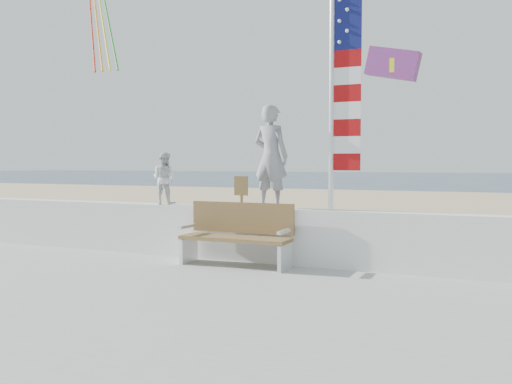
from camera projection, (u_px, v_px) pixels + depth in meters
ground at (189, 298)px, 7.30m from camera, size 220.00×220.00×0.00m
sand at (350, 225)px, 15.54m from camera, size 90.00×40.00×0.08m
seawall at (250, 234)px, 9.10m from camera, size 30.00×0.35×0.90m
adult at (271, 157)px, 8.88m from camera, size 0.68×0.51×1.69m
child at (164, 178)px, 9.73m from camera, size 0.45×0.35×0.93m
bench at (237, 234)px, 8.69m from camera, size 1.80×0.57×1.00m
flag at (340, 87)px, 8.37m from camera, size 0.50×0.08×3.50m
parafoil_kite at (394, 64)px, 10.26m from camera, size 1.07×0.36×0.72m
big_kite at (100, 7)px, 17.65m from camera, size 3.79×3.37×4.73m
sign at (241, 203)px, 11.80m from camera, size 0.32×0.07×1.46m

